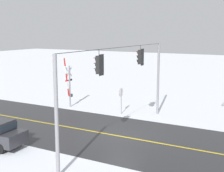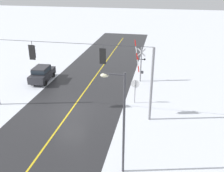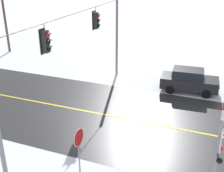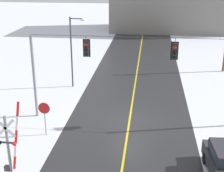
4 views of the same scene
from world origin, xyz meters
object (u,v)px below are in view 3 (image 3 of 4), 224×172
at_px(parked_car_charcoal, 189,79).
at_px(utility_pole, 4,10).
at_px(stop_sign, 79,142).
at_px(railroad_crossing, 216,160).

distance_m(parked_car_charcoal, utility_pole, 20.02).
relative_size(stop_sign, parked_car_charcoal, 0.55).
bearing_deg(parked_car_charcoal, stop_sign, 162.88).
relative_size(railroad_crossing, parked_car_charcoal, 1.11).
height_order(railroad_crossing, utility_pole, utility_pole).
bearing_deg(stop_sign, utility_pole, 47.54).
xyz_separation_m(railroad_crossing, utility_pole, (14.57, 21.55, 2.08)).
bearing_deg(parked_car_charcoal, railroad_crossing, -168.76).
xyz_separation_m(parked_car_charcoal, utility_pole, (3.66, 19.38, 3.42)).
bearing_deg(stop_sign, railroad_crossing, -89.24).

